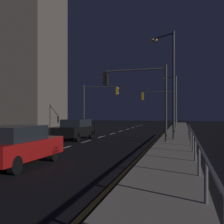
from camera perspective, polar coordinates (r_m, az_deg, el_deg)
ground_plane at (r=21.58m, az=-4.67°, el=-5.67°), size 112.00×112.00×0.00m
sidewalk_right at (r=20.48m, az=12.29°, el=-5.77°), size 2.34×77.00×0.14m
lane_markings_center at (r=24.91m, az=-2.11°, el=-4.92°), size 0.14×50.00×0.01m
lane_edge_line at (r=25.54m, az=9.39°, el=-4.80°), size 0.14×53.00×0.01m
car at (r=11.81m, az=-18.26°, el=-6.23°), size 1.90×4.43×1.57m
car_oncoming at (r=22.53m, az=-7.24°, el=-3.34°), size 2.02×4.48×1.57m
traffic_light_overhead_east at (r=37.36m, az=9.06°, el=2.15°), size 4.17×0.35×4.85m
traffic_light_mid_left at (r=36.30m, az=-2.59°, el=2.82°), size 4.49×0.87×5.59m
traffic_light_far_center at (r=20.32m, az=4.87°, el=4.84°), size 4.65×0.81×5.19m
street_lamp_mid_block at (r=37.77m, az=12.11°, el=3.02°), size 1.76×0.94×6.64m
street_lamp_far_end at (r=22.34m, az=11.37°, el=7.21°), size 1.94×1.58×8.01m
barrier_fence at (r=13.50m, az=15.86°, el=-5.26°), size 0.09×25.21×0.98m
building_distant at (r=48.46m, az=-21.14°, el=10.28°), size 17.96×10.08×21.69m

